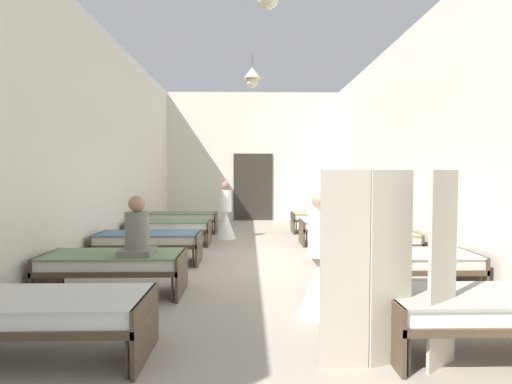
# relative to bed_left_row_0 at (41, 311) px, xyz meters

# --- Properties ---
(ground_plane) EXTENTS (6.74, 14.30, 0.10)m
(ground_plane) POSITION_rel_bed_left_row_0_xyz_m (2.02, 3.80, -0.49)
(ground_plane) COLOR #9E9384
(room_shell) EXTENTS (6.54, 13.90, 4.59)m
(room_shell) POSITION_rel_bed_left_row_0_xyz_m (2.02, 5.17, 1.86)
(room_shell) COLOR silver
(room_shell) RESTS_ON ground
(bed_left_row_0) EXTENTS (1.90, 0.84, 0.57)m
(bed_left_row_0) POSITION_rel_bed_left_row_0_xyz_m (0.00, 0.00, 0.00)
(bed_left_row_0) COLOR #473828
(bed_left_row_0) RESTS_ON ground
(bed_right_row_0) EXTENTS (1.90, 0.84, 0.57)m
(bed_right_row_0) POSITION_rel_bed_left_row_0_xyz_m (4.04, 0.00, 0.00)
(bed_right_row_0) COLOR #473828
(bed_right_row_0) RESTS_ON ground
(bed_left_row_1) EXTENTS (1.90, 0.84, 0.57)m
(bed_left_row_1) POSITION_rel_bed_left_row_0_xyz_m (0.00, 1.90, 0.00)
(bed_left_row_1) COLOR #473828
(bed_left_row_1) RESTS_ON ground
(bed_right_row_1) EXTENTS (1.90, 0.84, 0.57)m
(bed_right_row_1) POSITION_rel_bed_left_row_0_xyz_m (4.04, 1.90, 0.00)
(bed_right_row_1) COLOR #473828
(bed_right_row_1) RESTS_ON ground
(bed_left_row_2) EXTENTS (1.90, 0.84, 0.57)m
(bed_left_row_2) POSITION_rel_bed_left_row_0_xyz_m (0.00, 3.80, 0.00)
(bed_left_row_2) COLOR #473828
(bed_left_row_2) RESTS_ON ground
(bed_right_row_2) EXTENTS (1.90, 0.84, 0.57)m
(bed_right_row_2) POSITION_rel_bed_left_row_0_xyz_m (4.04, 3.80, 0.00)
(bed_right_row_2) COLOR #473828
(bed_right_row_2) RESTS_ON ground
(bed_left_row_3) EXTENTS (1.90, 0.84, 0.57)m
(bed_left_row_3) POSITION_rel_bed_left_row_0_xyz_m (0.00, 5.70, 0.00)
(bed_left_row_3) COLOR #473828
(bed_left_row_3) RESTS_ON ground
(bed_right_row_3) EXTENTS (1.90, 0.84, 0.57)m
(bed_right_row_3) POSITION_rel_bed_left_row_0_xyz_m (4.04, 5.70, 0.00)
(bed_right_row_3) COLOR #473828
(bed_right_row_3) RESTS_ON ground
(bed_left_row_4) EXTENTS (1.90, 0.84, 0.57)m
(bed_left_row_4) POSITION_rel_bed_left_row_0_xyz_m (0.00, 7.60, 0.00)
(bed_left_row_4) COLOR #473828
(bed_left_row_4) RESTS_ON ground
(bed_right_row_4) EXTENTS (1.90, 0.84, 0.57)m
(bed_right_row_4) POSITION_rel_bed_left_row_0_xyz_m (4.04, 7.60, 0.00)
(bed_right_row_4) COLOR #473828
(bed_right_row_4) RESTS_ON ground
(nurse_near_aisle) EXTENTS (0.52, 0.52, 1.49)m
(nurse_near_aisle) POSITION_rel_bed_left_row_0_xyz_m (1.27, 6.56, 0.09)
(nurse_near_aisle) COLOR white
(nurse_near_aisle) RESTS_ON ground
(nurse_mid_aisle) EXTENTS (0.52, 0.52, 1.49)m
(nurse_mid_aisle) POSITION_rel_bed_left_row_0_xyz_m (2.70, 1.04, 0.09)
(nurse_mid_aisle) COLOR white
(nurse_mid_aisle) RESTS_ON ground
(patient_seated_primary) EXTENTS (0.44, 0.44, 0.80)m
(patient_seated_primary) POSITION_rel_bed_left_row_0_xyz_m (3.69, 5.65, 0.43)
(patient_seated_primary) COLOR gray
(patient_seated_primary) RESTS_ON bed_right_row_3
(patient_seated_secondary) EXTENTS (0.44, 0.44, 0.80)m
(patient_seated_secondary) POSITION_rel_bed_left_row_0_xyz_m (0.35, 1.80, 0.43)
(patient_seated_secondary) COLOR slate
(patient_seated_secondary) RESTS_ON bed_left_row_1
(privacy_screen) EXTENTS (1.23, 0.28, 1.70)m
(privacy_screen) POSITION_rel_bed_left_row_0_xyz_m (3.09, -0.19, 0.41)
(privacy_screen) COLOR #BCB29E
(privacy_screen) RESTS_ON ground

